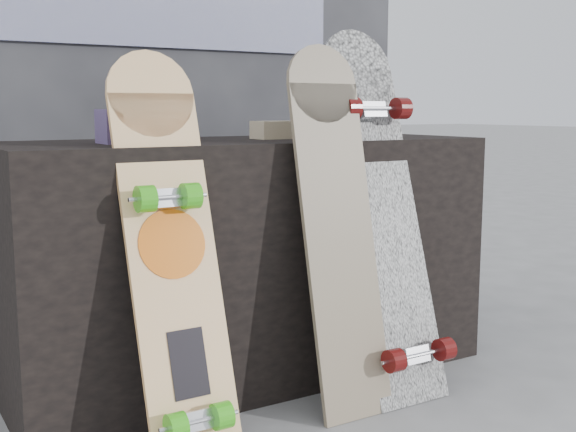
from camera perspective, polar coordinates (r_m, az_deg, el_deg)
ground at (r=2.17m, az=3.24°, el=-16.06°), size 60.00×60.00×0.00m
vendor_table at (r=2.46m, az=-3.31°, el=-3.32°), size 1.60×0.60×0.80m
booth at (r=3.18m, az=-10.77°, el=11.95°), size 2.40×0.22×2.20m
merch_box_purple at (r=2.20m, az=-12.32°, el=6.94°), size 0.18×0.12×0.10m
merch_box_small at (r=2.66m, az=2.79°, el=7.58°), size 0.14×0.14×0.12m
merch_box_flat at (r=2.48m, az=-0.26°, el=6.83°), size 0.22×0.10×0.06m
longboard_geisha at (r=1.94m, az=-9.28°, el=-1.76°), size 0.25×0.34×1.06m
longboard_celtic at (r=2.14m, az=3.89°, el=-0.13°), size 0.24×0.25×1.09m
longboard_cascadia at (r=2.31m, az=7.43°, el=0.97°), size 0.27×0.42×1.16m
skateboard_dark at (r=1.92m, az=-8.98°, el=-5.58°), size 0.19×0.34×0.86m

